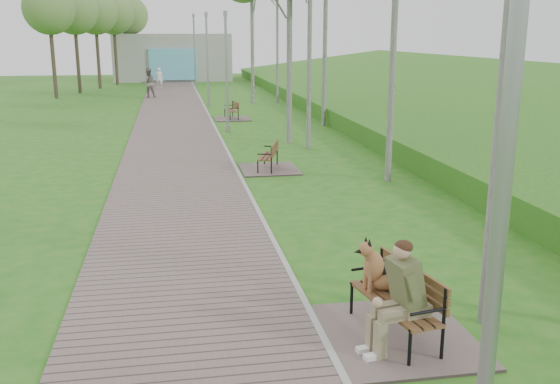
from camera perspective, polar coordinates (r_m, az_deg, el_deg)
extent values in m
cube|color=#6C5B57|center=(27.55, -9.64, 5.82)|extent=(3.50, 67.00, 0.04)
cube|color=#999993|center=(27.62, -5.99, 5.98)|extent=(0.10, 67.00, 0.05)
cube|color=#4E7E2A|center=(29.53, 18.27, 5.83)|extent=(14.00, 70.00, 1.60)
cube|color=#9E9E99|center=(56.81, -9.79, 12.05)|extent=(10.00, 5.00, 4.00)
cube|color=#60B6D7|center=(54.23, -9.74, 11.43)|extent=(4.00, 0.20, 2.60)
cube|color=#6C5B57|center=(8.73, 10.52, -12.76)|extent=(1.99, 2.21, 0.04)
cube|color=brown|center=(8.51, 10.34, -9.93)|extent=(0.79, 1.72, 0.04)
cube|color=brown|center=(8.53, 11.98, -7.79)|extent=(0.35, 1.64, 0.36)
cube|color=#6C5B57|center=(18.71, -1.00, 2.10)|extent=(1.69, 1.88, 0.04)
cube|color=brown|center=(18.62, -1.16, 3.31)|extent=(0.82, 1.47, 0.04)
cube|color=brown|center=(18.54, -0.47, 4.06)|extent=(0.45, 1.36, 0.31)
cube|color=#6C5B57|center=(30.14, -4.38, 6.69)|extent=(1.68, 1.87, 0.04)
cube|color=brown|center=(30.09, -4.49, 7.44)|extent=(0.56, 1.44, 0.04)
cube|color=brown|center=(30.11, -4.08, 7.94)|extent=(0.18, 1.40, 0.31)
cylinder|color=gray|center=(4.65, 19.33, -4.06)|extent=(0.12, 0.12, 5.10)
cylinder|color=gray|center=(26.18, -4.81, 5.81)|extent=(0.19, 0.19, 0.28)
cylinder|color=gray|center=(25.95, -4.91, 10.64)|extent=(0.11, 0.11, 4.70)
cylinder|color=gray|center=(25.91, -5.03, 15.93)|extent=(0.17, 0.17, 0.23)
cylinder|color=gray|center=(35.73, -6.55, 8.02)|extent=(0.20, 0.20, 0.30)
cylinder|color=gray|center=(35.55, -6.66, 11.76)|extent=(0.12, 0.12, 4.97)
cylinder|color=gray|center=(35.54, -6.78, 15.85)|extent=(0.18, 0.18, 0.25)
cylinder|color=gray|center=(49.45, -7.71, 9.70)|extent=(0.21, 0.21, 0.32)
cylinder|color=gray|center=(49.32, -7.81, 12.57)|extent=(0.13, 0.13, 5.28)
cylinder|color=gray|center=(49.32, -7.92, 15.70)|extent=(0.19, 0.19, 0.26)
imported|color=white|center=(48.55, -10.98, 10.20)|extent=(0.61, 0.45, 1.53)
imported|color=gray|center=(41.17, -11.94, 9.72)|extent=(1.04, 0.89, 1.87)
cylinder|color=silver|center=(17.13, 10.42, 15.02)|extent=(0.17, 0.17, 8.51)
cylinder|color=silver|center=(23.12, 0.87, 14.83)|extent=(0.19, 0.19, 8.39)
cylinder|color=silver|center=(21.81, 2.74, 14.86)|extent=(0.18, 0.18, 8.39)
cylinder|color=silver|center=(36.81, -2.57, 15.50)|extent=(0.19, 0.19, 9.56)
cylinder|color=silver|center=(37.03, -0.24, 15.47)|extent=(0.17, 0.17, 9.51)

